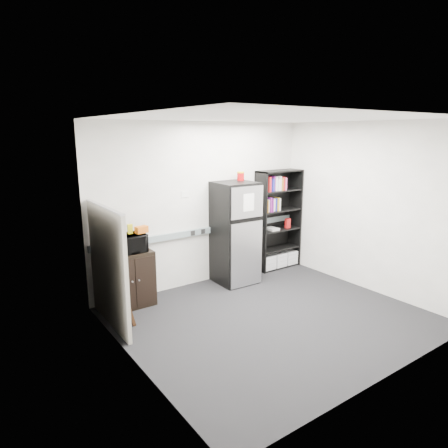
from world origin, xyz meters
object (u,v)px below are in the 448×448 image
cubicle_partition (108,267)px  refrigerator (235,233)px  bookshelf (278,220)px  cabinet (130,279)px  microwave (128,244)px

cubicle_partition → refrigerator: size_ratio=0.94×
bookshelf → refrigerator: bookshelf is taller
cabinet → microwave: 0.55m
cubicle_partition → microwave: size_ratio=3.38×
bookshelf → microwave: bookshelf is taller
bookshelf → microwave: bearing=-178.5°
cabinet → refrigerator: (1.86, -0.08, 0.45)m
microwave → cubicle_partition: bearing=-139.5°
cabinet → cubicle_partition: bearing=-136.9°
cubicle_partition → microwave: bearing=42.0°
microwave → cabinet: bearing=88.6°
microwave → refrigerator: (1.86, -0.06, -0.10)m
cubicle_partition → microwave: cubicle_partition is taller
bookshelf → refrigerator: 1.13m
bookshelf → refrigerator: bearing=-172.6°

